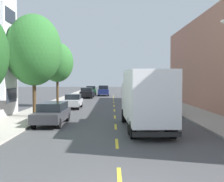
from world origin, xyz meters
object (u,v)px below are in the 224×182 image
Objects in this scene: parked_suv_orange at (144,93)px; moving_navy_sedan at (105,90)px; parked_wagon_charcoal at (53,113)px; delivery_box_truck at (147,97)px; parked_sedan_sky at (167,106)px; parked_pickup_black at (88,93)px; parked_pickup_forest at (92,90)px; parked_pickup_burgundy at (138,92)px; street_tree_second at (35,50)px; street_tree_third at (59,62)px; parked_hatchback_silver at (74,101)px; parked_hatchback_white at (152,99)px.

parked_suv_orange and moving_navy_sedan have the same top height.
parked_wagon_charcoal is 0.99× the size of moving_navy_sedan.
delivery_box_truck reaches higher than parked_sedan_sky.
parked_pickup_black is 11.18m from parked_pickup_forest.
parked_pickup_burgundy is 6.30m from moving_navy_sedan.
parked_pickup_burgundy is (10.77, 30.24, -4.58)m from street_tree_second.
parked_sedan_sky is 27.91m from parked_pickup_burgundy.
street_tree_third is 1.48× the size of moving_navy_sedan.
parked_hatchback_silver is at bearing -122.85° from parked_suv_orange.
parked_wagon_charcoal is (2.05, -3.17, -4.60)m from street_tree_second.
street_tree_second is at bearing 122.91° from parked_wagon_charcoal.
parked_pickup_burgundy is (10.77, 20.32, -4.18)m from street_tree_third.
parked_suv_orange is at bearing -58.98° from parked_pickup_forest.
delivery_box_truck is 31.14m from parked_pickup_black.
parked_sedan_sky is 0.94× the size of moving_navy_sedan.
delivery_box_truck is 1.99× the size of parked_hatchback_white.
street_tree_second is at bearing -167.85° from parked_sedan_sky.
parked_sedan_sky is 10.36m from parked_wagon_charcoal.
parked_pickup_burgundy is 10.64m from parked_pickup_forest.
parked_hatchback_silver is (1.99, -2.08, -4.25)m from street_tree_third.
parked_hatchback_silver is (-8.78, -22.40, -0.07)m from parked_pickup_burgundy.
parked_hatchback_silver is (-0.09, -17.18, -0.07)m from parked_pickup_black.
parked_suv_orange is (-0.03, 19.14, 0.24)m from parked_sedan_sky.
street_tree_second reaches higher than parked_pickup_forest.
parked_pickup_forest is 1.11× the size of moving_navy_sedan.
street_tree_second reaches higher than parked_suv_orange.
parked_suv_orange is at bearing -89.81° from parked_pickup_burgundy.
street_tree_third is at bearing 144.99° from parked_sedan_sky.
street_tree_third reaches higher than parked_wagon_charcoal.
parked_hatchback_silver is at bearing 90.31° from parked_wagon_charcoal.
parked_hatchback_white is 16.35m from parked_wagon_charcoal.
street_tree_second is at bearing -94.75° from parked_pickup_black.
street_tree_second is 32.14m from moving_navy_sedan.
street_tree_second reaches higher than street_tree_third.
street_tree_second is 1.68× the size of parked_suv_orange.
parked_sedan_sky is 1.12× the size of parked_hatchback_silver.
parked_sedan_sky is at bearing -88.93° from parked_hatchback_white.
street_tree_second is at bearing -116.70° from parked_suv_orange.
parked_hatchback_white is at bearing 58.17° from parked_wagon_charcoal.
street_tree_third is at bearing -175.71° from parked_hatchback_white.
parked_sedan_sky is at bearing -75.30° from parked_pickup_forest.
delivery_box_truck is at bearing -33.79° from street_tree_second.
delivery_box_truck is 1.50× the size of parked_pickup_forest.
parked_hatchback_white is 21.65m from moving_navy_sedan.
street_tree_third is 1.47× the size of parked_suv_orange.
parked_hatchback_white is at bearing -58.98° from parked_pickup_black.
street_tree_third is 1.76× the size of parked_hatchback_silver.
delivery_box_truck is at bearing -61.96° from street_tree_third.
moving_navy_sedan is (-6.23, 29.17, 0.24)m from parked_sedan_sky.
parked_sedan_sky is at bearing 71.48° from delivery_box_truck.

